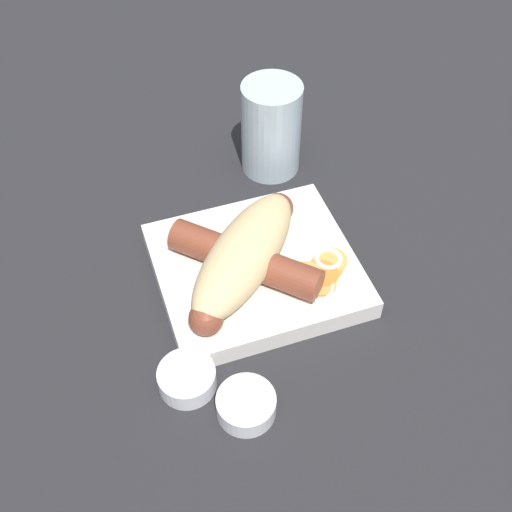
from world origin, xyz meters
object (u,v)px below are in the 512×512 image
object	(u,v)px
sausage	(245,259)
condiment_cup_far	(246,406)
condiment_cup_near	(187,379)
food_tray	(256,270)
drink_glass	(271,128)
bread_roll	(244,254)

from	to	relation	value
sausage	condiment_cup_far	bearing A→B (deg)	-107.98
condiment_cup_near	food_tray	bearing A→B (deg)	44.85
sausage	condiment_cup_near	distance (m)	0.14
sausage	drink_glass	size ratio (longest dim) A/B	1.29
food_tray	condiment_cup_far	size ratio (longest dim) A/B	3.76
food_tray	bread_roll	distance (m)	0.04
bread_roll	drink_glass	bearing A→B (deg)	62.10
food_tray	sausage	size ratio (longest dim) A/B	1.37
bread_roll	sausage	bearing A→B (deg)	-33.19
condiment_cup_far	drink_glass	size ratio (longest dim) A/B	0.47
condiment_cup_far	drink_glass	bearing A→B (deg)	66.47
drink_glass	food_tray	bearing A→B (deg)	-114.68
drink_glass	condiment_cup_near	bearing A→B (deg)	-123.77
sausage	food_tray	bearing A→B (deg)	23.38
condiment_cup_far	sausage	bearing A→B (deg)	72.02
condiment_cup_near	condiment_cup_far	world-z (taller)	same
condiment_cup_near	sausage	bearing A→B (deg)	47.33
drink_glass	sausage	bearing A→B (deg)	-117.75
food_tray	drink_glass	size ratio (longest dim) A/B	1.77
bread_roll	drink_glass	xyz separation A→B (m)	(0.09, 0.17, 0.01)
condiment_cup_far	food_tray	bearing A→B (deg)	67.80
bread_roll	sausage	world-z (taller)	bread_roll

